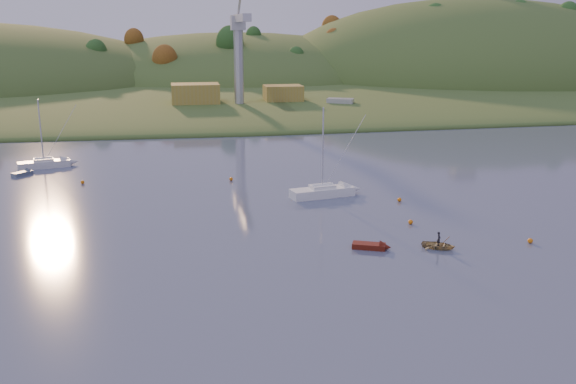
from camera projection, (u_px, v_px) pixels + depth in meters
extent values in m
cube|color=#344B1E|center=(205.00, 78.00, 254.25)|extent=(620.00, 220.00, 1.50)
ellipsoid|color=#344B1E|center=(217.00, 95.00, 192.35)|extent=(640.00, 150.00, 7.00)
ellipsoid|color=#344B1E|center=(236.00, 82.00, 236.92)|extent=(140.00, 120.00, 36.00)
ellipsoid|color=#344B1E|center=(469.00, 82.00, 237.23)|extent=(150.00, 130.00, 60.00)
cube|color=slate|center=(251.00, 109.00, 151.96)|extent=(42.00, 16.00, 2.40)
cube|color=#A18935|center=(195.00, 94.00, 149.77)|extent=(11.00, 8.00, 4.80)
cube|color=#A18935|center=(283.00, 94.00, 154.43)|extent=(9.00, 7.00, 4.00)
cylinder|color=#B7B7BC|center=(239.00, 66.00, 146.97)|extent=(2.20, 2.20, 18.00)
cube|color=#B7B7BC|center=(238.00, 23.00, 144.57)|extent=(3.20, 3.20, 3.20)
cube|color=#B7B7BC|center=(242.00, 18.00, 135.75)|extent=(1.80, 18.00, 1.60)
cube|color=#B7B7BC|center=(236.00, 19.00, 149.08)|extent=(1.80, 10.00, 1.60)
cube|color=silver|center=(44.00, 164.00, 94.74)|extent=(7.59, 4.02, 1.00)
cube|color=silver|center=(44.00, 161.00, 94.60)|extent=(3.06, 2.30, 0.64)
cylinder|color=silver|center=(41.00, 130.00, 93.47)|extent=(0.18, 0.18, 9.09)
cylinder|color=silver|center=(43.00, 159.00, 94.54)|extent=(2.84, 0.88, 0.12)
cylinder|color=silver|center=(43.00, 158.00, 94.52)|extent=(2.55, 1.02, 0.36)
cube|color=white|center=(322.00, 192.00, 78.61)|extent=(8.22, 3.90, 1.09)
cube|color=white|center=(322.00, 188.00, 78.46)|extent=(3.26, 2.33, 0.69)
cylinder|color=silver|center=(323.00, 148.00, 77.23)|extent=(0.18, 0.18, 9.89)
cylinder|color=silver|center=(322.00, 186.00, 78.40)|extent=(3.12, 0.75, 0.12)
cylinder|color=white|center=(322.00, 185.00, 78.37)|extent=(2.78, 0.90, 0.36)
imported|color=tan|center=(438.00, 245.00, 60.41)|extent=(3.82, 3.55, 0.65)
imported|color=black|center=(439.00, 241.00, 60.31)|extent=(0.55, 0.61, 1.39)
cube|color=#54170C|center=(369.00, 246.00, 60.40)|extent=(3.32, 2.33, 0.51)
cone|color=#54170C|center=(385.00, 247.00, 60.08)|extent=(1.47, 1.56, 1.23)
cube|color=slate|center=(22.00, 174.00, 89.90)|extent=(2.76, 2.94, 0.51)
cone|color=slate|center=(30.00, 172.00, 91.07)|extent=(1.58, 1.55, 1.24)
cube|color=slate|center=(340.00, 110.00, 151.77)|extent=(15.18, 10.55, 1.84)
cube|color=#B7B7BC|center=(340.00, 104.00, 151.38)|extent=(6.86, 5.32, 2.46)
sphere|color=orange|center=(530.00, 241.00, 61.87)|extent=(0.50, 0.50, 0.50)
sphere|color=orange|center=(399.00, 200.00, 76.47)|extent=(0.50, 0.50, 0.50)
sphere|color=orange|center=(83.00, 182.00, 84.96)|extent=(0.50, 0.50, 0.50)
sphere|color=orange|center=(231.00, 179.00, 86.72)|extent=(0.50, 0.50, 0.50)
sphere|color=orange|center=(411.00, 222.00, 67.79)|extent=(0.50, 0.50, 0.50)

